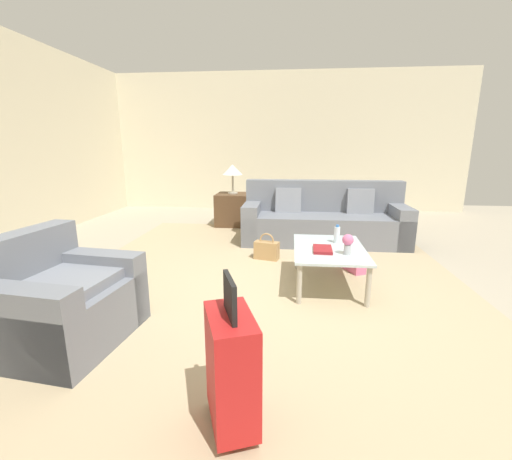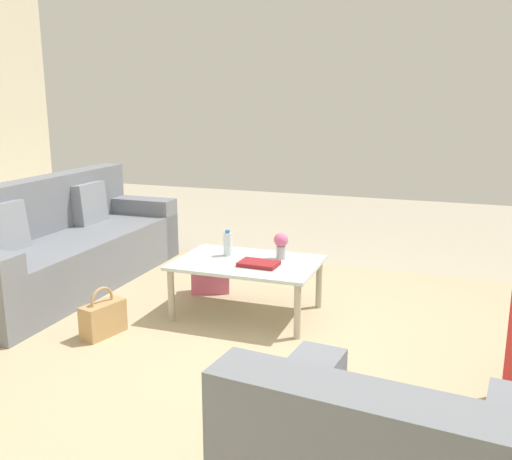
{
  "view_description": "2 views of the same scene",
  "coord_description": "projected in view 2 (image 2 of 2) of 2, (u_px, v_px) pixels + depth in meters",
  "views": [
    {
      "loc": [
        -3.12,
        -0.08,
        1.46
      ],
      "look_at": [
        0.04,
        0.24,
        0.68
      ],
      "focal_mm": 24.0,
      "sensor_mm": 36.0,
      "label": 1
    },
    {
      "loc": [
        -1.05,
        3.38,
        1.64
      ],
      "look_at": [
        0.31,
        -0.45,
        0.69
      ],
      "focal_mm": 40.0,
      "sensor_mm": 36.0,
      "label": 2
    }
  ],
  "objects": [
    {
      "name": "ground_plane",
      "position": [
        277.0,
        347.0,
        3.82
      ],
      "size": [
        12.0,
        12.0,
        0.0
      ],
      "primitive_type": "plane",
      "color": "#A89E89"
    },
    {
      "name": "area_rug",
      "position": [
        183.0,
        346.0,
        3.83
      ],
      "size": [
        5.2,
        4.4,
        0.01
      ],
      "primitive_type": "cube",
      "color": "tan",
      "rests_on": "ground"
    },
    {
      "name": "couch",
      "position": [
        60.0,
        251.0,
        5.01
      ],
      "size": [
        0.86,
        2.46,
        0.94
      ],
      "color": "slate",
      "rests_on": "ground"
    },
    {
      "name": "coffee_table",
      "position": [
        247.0,
        267.0,
        4.32
      ],
      "size": [
        1.07,
        0.73,
        0.42
      ],
      "color": "silver",
      "rests_on": "ground"
    },
    {
      "name": "water_bottle",
      "position": [
        228.0,
        244.0,
        4.44
      ],
      "size": [
        0.06,
        0.06,
        0.2
      ],
      "color": "silver",
      "rests_on": "coffee_table"
    },
    {
      "name": "coffee_table_book",
      "position": [
        259.0,
        264.0,
        4.19
      ],
      "size": [
        0.29,
        0.2,
        0.03
      ],
      "primitive_type": "cube",
      "rotation": [
        0.0,
        0.0,
        -0.04
      ],
      "color": "maroon",
      "rests_on": "coffee_table"
    },
    {
      "name": "flower_vase",
      "position": [
        281.0,
        243.0,
        4.35
      ],
      "size": [
        0.11,
        0.11,
        0.21
      ],
      "color": "#B2B7BC",
      "rests_on": "coffee_table"
    },
    {
      "name": "handbag_tan",
      "position": [
        103.0,
        318.0,
        3.98
      ],
      "size": [
        0.22,
        0.34,
        0.36
      ],
      "color": "tan",
      "rests_on": "ground"
    },
    {
      "name": "handbag_pink",
      "position": [
        210.0,
        278.0,
        4.85
      ],
      "size": [
        0.35,
        0.26,
        0.36
      ],
      "color": "pink",
      "rests_on": "ground"
    }
  ]
}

